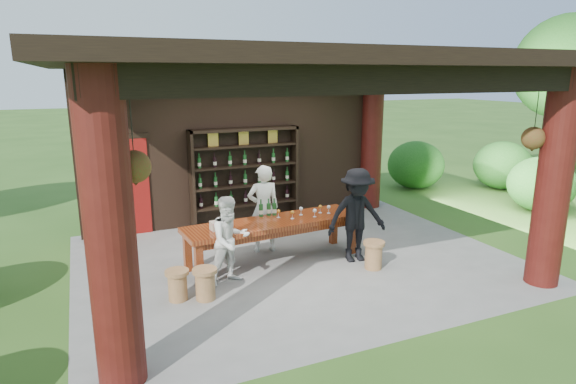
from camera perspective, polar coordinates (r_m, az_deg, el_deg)
name	(u,v)px	position (r m, az deg, el deg)	size (l,w,h in m)	color
ground	(297,260)	(8.63, 1.07, -8.03)	(90.00, 90.00, 0.00)	#2D5119
pavilion	(287,137)	(8.46, -0.16, 6.49)	(7.50, 6.00, 3.60)	slate
wine_shelf	(245,176)	(10.47, -5.10, 1.88)	(2.39, 0.36, 2.10)	black
tasting_table	(274,227)	(8.34, -1.73, -4.20)	(3.19, 1.06, 0.75)	#561B0C
stool_near_left	(205,283)	(7.21, -9.79, -10.59)	(0.36, 0.36, 0.47)	brown
stool_near_right	(374,254)	(8.30, 10.11, -7.27)	(0.36, 0.36, 0.48)	brown
stool_far_left	(178,284)	(7.27, -12.96, -10.61)	(0.35, 0.35, 0.46)	brown
host	(263,209)	(8.82, -2.93, -1.98)	(0.59, 0.39, 1.62)	silver
guest_woman	(230,240)	(7.55, -6.90, -5.70)	(0.68, 0.53, 1.40)	silver
guest_man	(357,215)	(8.42, 8.13, -2.76)	(1.07, 0.61, 1.65)	black
table_bottles	(268,207)	(8.56, -2.38, -1.81)	(0.33, 0.10, 0.31)	#194C1E
table_glasses	(306,212)	(8.58, 2.16, -2.33)	(1.01, 0.28, 0.15)	silver
napkin_basket	(219,225)	(7.90, -8.21, -3.94)	(0.26, 0.18, 0.14)	#BF6672
shrubs	(436,195)	(11.38, 17.10, -0.34)	(18.26, 7.62, 1.36)	#194C14
trees	(424,66)	(10.89, 15.79, 14.13)	(22.27, 9.07, 4.80)	#3F2819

